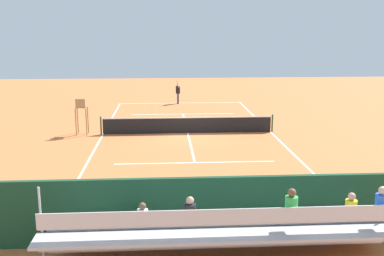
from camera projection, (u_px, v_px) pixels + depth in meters
ground_plane at (188, 133)px, 26.85m from camera, size 60.00×60.00×0.00m
court_line_markings at (188, 133)px, 26.89m from camera, size 10.10×22.20×0.01m
tennis_net at (188, 125)px, 26.75m from camera, size 10.30×0.10×1.07m
backdrop_wall at (214, 210)px, 13.00m from camera, size 18.00×0.16×2.00m
bleacher_stand at (224, 233)px, 11.69m from camera, size 9.06×2.40×2.48m
umpire_chair at (81, 113)px, 26.21m from camera, size 0.67×0.67×2.14m
courtside_bench at (264, 213)px, 13.91m from camera, size 1.80×0.40×0.93m
equipment_bag at (205, 227)px, 13.75m from camera, size 0.90×0.36×0.36m
tennis_player at (178, 91)px, 37.05m from camera, size 0.36×0.53×1.93m
tennis_racket at (167, 103)px, 37.32m from camera, size 0.38×0.59×0.03m
tennis_ball_near at (152, 107)px, 35.28m from camera, size 0.07×0.07×0.07m
tennis_ball_far at (212, 110)px, 34.19m from camera, size 0.07×0.07×0.07m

